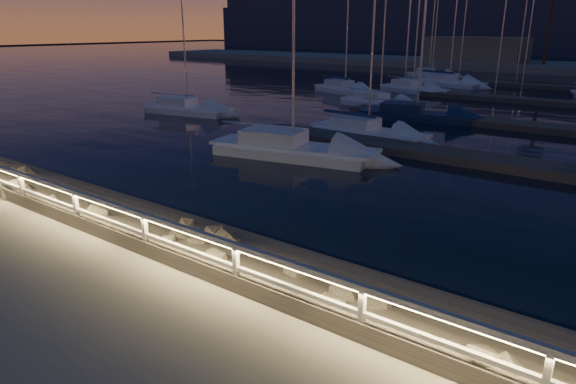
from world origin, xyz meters
name	(u,v)px	position (x,y,z in m)	size (l,w,h in m)	color
ground	(204,276)	(0.00, 0.00, 0.00)	(400.00, 400.00, 0.00)	gray
harbor_water	(533,122)	(0.00, 31.22, -0.97)	(400.00, 440.00, 0.60)	black
guard_rail	(200,243)	(-0.07, 0.00, 0.77)	(44.11, 0.12, 1.06)	silver
riprap	(255,271)	(0.59, 1.07, -0.13)	(37.23, 3.22, 1.35)	#666258
floating_docks	(538,112)	(0.00, 32.50, -0.40)	(22.00, 36.00, 0.40)	#615850
distant_hills	(540,29)	(-22.13, 133.69, 4.74)	(230.00, 37.50, 18.00)	#32394E
sailboat_a	(186,108)	(-20.19, 17.69, -0.17)	(7.03, 3.15, 11.63)	white
sailboat_b	(289,147)	(-6.63, 11.95, -0.15)	(8.35, 3.97, 13.72)	white
sailboat_c	(414,114)	(-6.16, 25.15, -0.19)	(7.84, 3.87, 12.82)	navy
sailboat_e	(344,88)	(-17.41, 34.76, -0.16)	(7.29, 4.13, 12.05)	white
sailboat_f	(366,130)	(-5.88, 18.09, -0.20)	(6.99, 2.66, 11.64)	white
sailboat_i	(411,88)	(-12.59, 39.08, -0.17)	(7.05, 3.72, 11.64)	white
sailboat_j	(378,102)	(-10.80, 28.99, -0.20)	(6.95, 3.11, 11.45)	white
sailboat_m	(431,74)	(-17.21, 54.96, -0.20)	(6.35, 3.10, 10.48)	white
sailboat_n	(447,82)	(-11.95, 46.67, -0.16)	(8.05, 4.30, 13.23)	white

